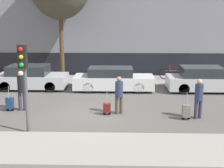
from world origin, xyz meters
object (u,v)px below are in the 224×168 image
(pedestrian_right, at_px, (199,96))
(traffic_light, at_px, (24,71))
(trolley_right, at_px, (186,111))
(parked_car_1, at_px, (113,80))
(pedestrian_center, at_px, (119,93))
(pedestrian_left, at_px, (22,88))
(parked_bicycle, at_px, (173,74))
(trolley_center, at_px, (107,108))
(trolley_left, at_px, (10,103))
(parked_car_2, at_px, (203,80))
(parked_car_0, at_px, (31,78))

(pedestrian_right, height_order, traffic_light, traffic_light)
(pedestrian_right, bearing_deg, trolley_right, -179.94)
(trolley_right, bearing_deg, parked_car_1, 121.50)
(pedestrian_center, bearing_deg, pedestrian_right, -29.04)
(pedestrian_left, relative_size, trolley_right, 1.56)
(parked_bicycle, bearing_deg, pedestrian_center, -115.79)
(parked_bicycle, bearing_deg, trolley_right, -94.99)
(traffic_light, height_order, parked_bicycle, traffic_light)
(trolley_right, xyz_separation_m, traffic_light, (-6.06, -1.74, 1.94))
(parked_car_1, height_order, pedestrian_right, pedestrian_right)
(pedestrian_left, bearing_deg, trolley_center, -18.91)
(pedestrian_right, xyz_separation_m, traffic_light, (-6.58, -1.91, 1.36))
(trolley_left, xyz_separation_m, parked_bicycle, (8.34, 6.88, 0.13))
(trolley_left, bearing_deg, pedestrian_center, -2.88)
(parked_car_1, distance_m, parked_car_2, 5.10)
(pedestrian_left, height_order, traffic_light, traffic_light)
(trolley_center, bearing_deg, parked_car_1, 88.29)
(parked_car_2, xyz_separation_m, traffic_light, (-8.02, -6.83, 1.66))
(pedestrian_center, height_order, traffic_light, traffic_light)
(pedestrian_center, distance_m, trolley_right, 2.91)
(pedestrian_center, height_order, parked_bicycle, pedestrian_center)
(trolley_right, height_order, traffic_light, traffic_light)
(trolley_center, bearing_deg, pedestrian_center, 19.53)
(trolley_left, height_order, traffic_light, traffic_light)
(parked_car_2, relative_size, trolley_left, 3.56)
(traffic_light, bearing_deg, parked_car_0, 104.90)
(parked_car_2, bearing_deg, trolley_center, -139.02)
(pedestrian_center, bearing_deg, parked_car_2, 23.32)
(trolley_left, relative_size, trolley_right, 0.99)
(pedestrian_center, bearing_deg, parked_car_0, 118.69)
(parked_car_2, distance_m, pedestrian_right, 5.14)
(trolley_left, distance_m, traffic_light, 3.70)
(pedestrian_left, bearing_deg, pedestrian_center, -15.57)
(pedestrian_left, bearing_deg, parked_car_2, 12.92)
(parked_car_0, distance_m, pedestrian_center, 6.98)
(parked_car_0, distance_m, pedestrian_left, 4.40)
(parked_car_1, bearing_deg, parked_car_0, 176.95)
(parked_car_0, bearing_deg, parked_car_2, -1.63)
(parked_car_1, bearing_deg, parked_car_2, -0.30)
(parked_car_2, xyz_separation_m, pedestrian_left, (-9.07, -4.02, 0.38))
(trolley_left, bearing_deg, trolley_right, -7.25)
(parked_car_1, bearing_deg, pedestrian_right, -53.50)
(pedestrian_right, relative_size, parked_bicycle, 0.95)
(parked_car_1, height_order, parked_bicycle, parked_car_1)
(parked_car_0, distance_m, parked_car_2, 9.92)
(trolley_right, distance_m, traffic_light, 6.59)
(parked_car_2, xyz_separation_m, trolley_left, (-9.61, -4.12, -0.29))
(pedestrian_center, bearing_deg, parked_bicycle, 44.76)
(parked_car_2, height_order, parked_bicycle, parked_car_2)
(parked_car_2, relative_size, pedestrian_center, 2.50)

